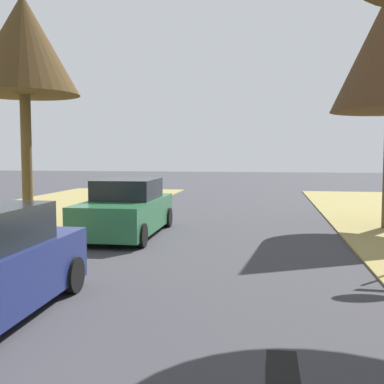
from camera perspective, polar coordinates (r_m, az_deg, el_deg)
street_tree_left_mid_b at (r=15.26m, az=-19.70°, el=16.29°), size 3.21×3.21×6.90m
parked_sedan_green at (r=13.44m, az=-7.96°, el=-2.11°), size 2.00×4.43×1.57m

